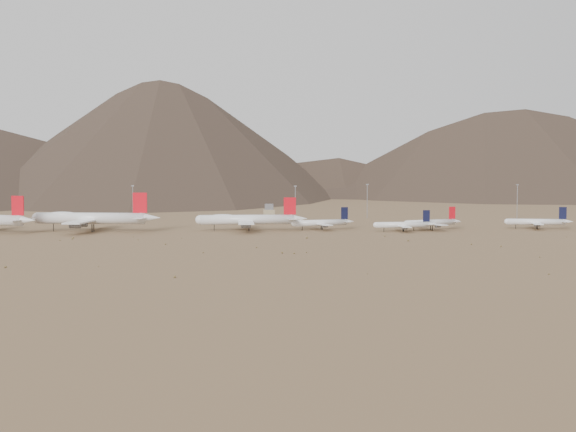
{
  "coord_description": "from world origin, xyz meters",
  "views": [
    {
      "loc": [
        -2.88,
        -455.35,
        41.78
      ],
      "look_at": [
        36.49,
        30.0,
        9.28
      ],
      "focal_mm": 50.0,
      "sensor_mm": 36.0,
      "label": 1
    }
  ],
  "objects": [
    {
      "name": "control_tower",
      "position": [
        30.0,
        120.0,
        5.32
      ],
      "size": [
        8.0,
        8.0,
        12.0
      ],
      "color": "tan",
      "rests_on": "ground"
    },
    {
      "name": "narrowbody_d",
      "position": [
        194.53,
        32.86,
        4.55
      ],
      "size": [
        42.0,
        30.77,
        14.02
      ],
      "rotation": [
        0.0,
        0.0,
        -0.2
      ],
      "color": "white",
      "rests_on": "ground"
    },
    {
      "name": "narrowbody_c",
      "position": [
        126.38,
        31.53,
        4.59
      ],
      "size": [
        40.73,
        30.52,
        14.13
      ],
      "rotation": [
        0.0,
        0.0,
        0.36
      ],
      "color": "white",
      "rests_on": "ground"
    },
    {
      "name": "widebody_east",
      "position": [
        11.9,
        34.08,
        7.04
      ],
      "size": [
        68.71,
        52.46,
        20.41
      ],
      "rotation": [
        0.0,
        0.0,
        0.0
      ],
      "color": "white",
      "rests_on": "ground"
    },
    {
      "name": "widebody_centre",
      "position": [
        -82.73,
        36.65,
        8.19
      ],
      "size": [
        79.36,
        61.93,
        23.74
      ],
      "rotation": [
        0.0,
        0.0,
        -0.17
      ],
      "color": "white",
      "rests_on": "ground"
    },
    {
      "name": "mast_west",
      "position": [
        -67.12,
        121.89,
        14.2
      ],
      "size": [
        2.0,
        0.6,
        25.7
      ],
      "color": "gray",
      "rests_on": "ground"
    },
    {
      "name": "desert_scrub",
      "position": [
        -27.5,
        -73.71,
        0.34
      ],
      "size": [
        424.62,
        174.98,
        0.97
      ],
      "color": "brown",
      "rests_on": "ground"
    },
    {
      "name": "ground",
      "position": [
        0.0,
        0.0,
        0.0
      ],
      "size": [
        3000.0,
        3000.0,
        0.0
      ],
      "primitive_type": "plane",
      "color": "#8F6C4A",
      "rests_on": "ground"
    },
    {
      "name": "narrowbody_b",
      "position": [
        106.21,
        20.88,
        4.21
      ],
      "size": [
        39.29,
        28.19,
        12.96
      ],
      "rotation": [
        0.0,
        0.0,
        0.05
      ],
      "color": "white",
      "rests_on": "ground"
    },
    {
      "name": "mast_centre",
      "position": [
        47.68,
        104.43,
        14.2
      ],
      "size": [
        2.0,
        0.6,
        25.7
      ],
      "color": "gray",
      "rests_on": "ground"
    },
    {
      "name": "mast_far_east",
      "position": [
        216.71,
        127.68,
        14.2
      ],
      "size": [
        2.0,
        0.6,
        25.7
      ],
      "color": "gray",
      "rests_on": "ground"
    },
    {
      "name": "mast_east",
      "position": [
        105.63,
        142.0,
        14.2
      ],
      "size": [
        2.0,
        0.6,
        25.7
      ],
      "color": "gray",
      "rests_on": "ground"
    },
    {
      "name": "narrowbody_a",
      "position": [
        58.42,
        37.28,
        4.51
      ],
      "size": [
        41.17,
        30.41,
        13.89
      ],
      "rotation": [
        0.0,
        0.0,
        0.26
      ],
      "color": "white",
      "rests_on": "ground"
    },
    {
      "name": "mountain_ridge",
      "position": [
        0.0,
        900.0,
        150.0
      ],
      "size": [
        4400.0,
        1000.0,
        300.0
      ],
      "color": "#46352A",
      "rests_on": "ground"
    }
  ]
}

